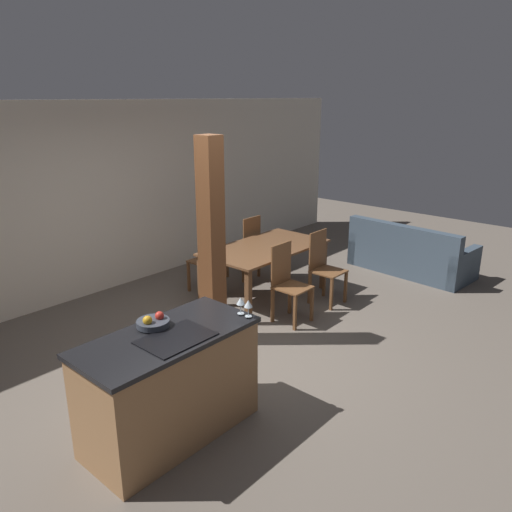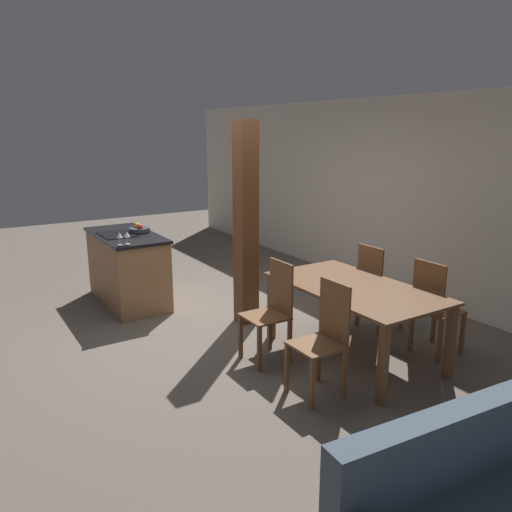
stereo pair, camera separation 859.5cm
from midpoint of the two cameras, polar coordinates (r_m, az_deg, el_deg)
The scene contains 12 objects.
ground_plane at distance 3.97m, azimuth 38.82°, elevation -28.43°, with size 16.00×16.00×0.00m, color #665B51.
wall_back at distance 5.95m, azimuth 49.94°, elevation -2.07°, with size 11.20×0.08×2.70m.
kitchen_island at distance 3.76m, azimuth 15.82°, elevation -19.01°, with size 1.48×0.71×0.94m.
fruit_bowl at distance 3.64m, azimuth 18.52°, elevation -11.26°, with size 0.27×0.27×0.11m.
wine_glass_near at distance 2.93m, azimuth 22.81°, elevation -16.43°, with size 0.07×0.07×0.15m.
wine_glass_middle at distance 2.99m, azimuth 23.83°, elevation -15.83°, with size 0.07×0.07×0.15m.
dining_table at distance 4.30m, azimuth 64.28°, elevation -19.73°, with size 1.78×0.99×0.75m.
dining_chair_near_left at distance 3.69m, azimuth 58.24°, elevation -25.63°, with size 0.40×0.40×1.00m.
dining_chair_near_right at distance 3.86m, azimuth 71.44°, elevation -27.16°, with size 0.40×0.40×1.00m.
dining_chair_far_left at distance 4.95m, azimuth 58.36°, elevation -16.54°, with size 0.40×0.40×1.00m.
dining_chair_far_right at distance 5.08m, azimuth 67.71°, elevation -18.07°, with size 0.40×0.40×1.00m.
timber_post at distance 3.70m, azimuth 44.84°, elevation -11.02°, with size 0.22×0.22×2.36m.
Camera 2 is at (4.94, -2.53, 2.24)m, focal length 35.00 mm.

